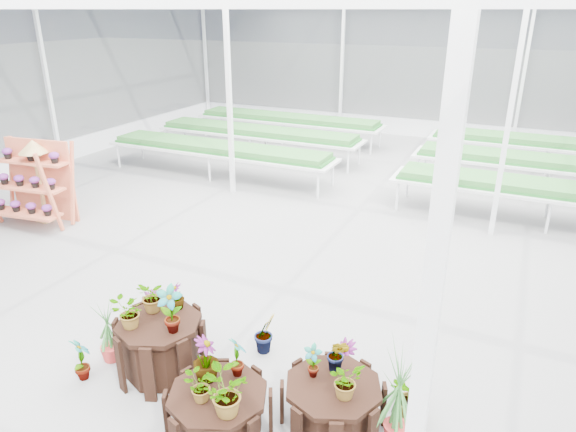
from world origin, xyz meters
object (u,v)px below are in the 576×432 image
at_px(plinth_tall, 161,347).
at_px(plinth_mid, 219,414).
at_px(plinth_low, 333,403).
at_px(bird_table, 39,181).
at_px(shelf_rack, 30,185).

bearing_deg(plinth_tall, plinth_mid, -26.57).
bearing_deg(plinth_low, bird_table, 159.41).
height_order(plinth_tall, shelf_rack, shelf_rack).
height_order(plinth_tall, plinth_mid, plinth_tall).
relative_size(plinth_low, shelf_rack, 0.63).
bearing_deg(plinth_low, plinth_mid, -145.01).
distance_m(plinth_mid, plinth_low, 1.22).
distance_m(plinth_tall, plinth_mid, 1.34).
xyz_separation_m(plinth_tall, plinth_low, (2.20, 0.10, -0.12)).
xyz_separation_m(plinth_tall, plinth_mid, (1.20, -0.60, -0.08)).
xyz_separation_m(plinth_mid, shelf_rack, (-6.59, 3.31, 0.58)).
xyz_separation_m(plinth_mid, bird_table, (-6.56, 3.54, 0.60)).
bearing_deg(plinth_tall, plinth_low, 2.60).
height_order(plinth_tall, plinth_low, plinth_tall).
relative_size(plinth_low, bird_table, 0.62).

